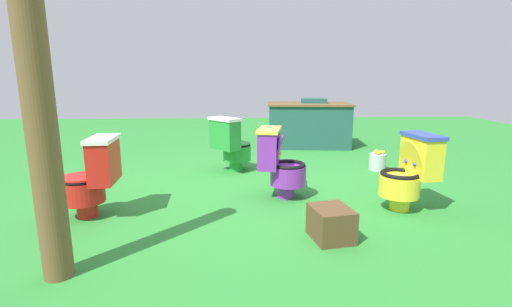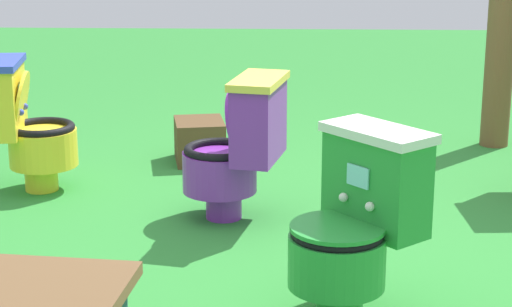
% 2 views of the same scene
% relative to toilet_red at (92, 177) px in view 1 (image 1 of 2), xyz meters
% --- Properties ---
extents(ground, '(14.00, 14.00, 0.00)m').
position_rel_toilet_red_xyz_m(ground, '(1.43, 0.76, -0.37)').
color(ground, '#2D8433').
extents(toilet_red, '(0.52, 0.45, 0.73)m').
position_rel_toilet_red_xyz_m(toilet_red, '(0.00, 0.00, 0.00)').
color(toilet_red, red).
rests_on(toilet_red, ground).
extents(toilet_green, '(0.64, 0.63, 0.73)m').
position_rel_toilet_red_xyz_m(toilet_green, '(1.22, 1.52, 0.00)').
color(toilet_green, green).
rests_on(toilet_green, ground).
extents(toilet_purple, '(0.56, 0.50, 0.73)m').
position_rel_toilet_red_xyz_m(toilet_purple, '(1.72, 0.45, 0.00)').
color(toilet_purple, purple).
rests_on(toilet_purple, ground).
extents(toilet_yellow, '(0.54, 0.46, 0.73)m').
position_rel_toilet_red_xyz_m(toilet_yellow, '(2.90, 0.03, 0.00)').
color(toilet_yellow, yellow).
rests_on(toilet_yellow, ground).
extents(vendor_table, '(1.54, 1.00, 0.85)m').
position_rel_toilet_red_xyz_m(vendor_table, '(2.57, 3.24, 0.02)').
color(vendor_table, '#23514C').
rests_on(vendor_table, ground).
extents(wooden_post, '(0.18, 0.18, 2.04)m').
position_rel_toilet_red_xyz_m(wooden_post, '(0.15, -1.02, 0.65)').
color(wooden_post, brown).
rests_on(wooden_post, ground).
extents(small_crate, '(0.34, 0.38, 0.25)m').
position_rel_toilet_red_xyz_m(small_crate, '(2.01, -0.58, -0.24)').
color(small_crate, brown).
rests_on(small_crate, ground).
extents(lemon_bucket, '(0.22, 0.22, 0.28)m').
position_rel_toilet_red_xyz_m(lemon_bucket, '(3.18, 1.50, -0.25)').
color(lemon_bucket, '#B7B7BF').
rests_on(lemon_bucket, ground).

